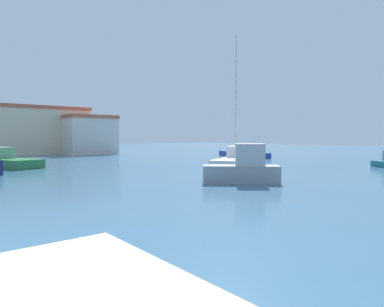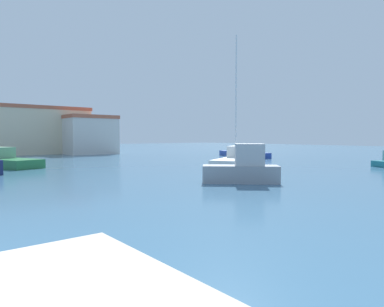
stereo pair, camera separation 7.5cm
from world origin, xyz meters
The scene contains 7 objects.
water centered at (15.00, 20.00, 0.00)m, with size 160.00×160.00×0.00m, color #38607F.
motorboat_grey_center_channel centered at (15.03, 6.86, 0.78)m, with size 3.94×3.82×2.15m.
motorboat_blue_distant_north centered at (32.94, 22.91, 0.44)m, with size 5.30×9.09×1.31m.
motorboat_green_far_right centered at (6.75, 26.50, 0.57)m, with size 4.97×8.52×1.64m.
sailboat_white_far_left centered at (24.74, 16.46, 0.56)m, with size 8.91×6.28×11.87m.
warehouse_block centered at (15.02, 46.08, 3.41)m, with size 14.26×5.51×6.80m.
waterfront_apartments centered at (21.03, 43.49, 2.79)m, with size 6.93×8.83×5.55m.
Camera 1 is at (0.88, -5.80, 2.55)m, focal length 32.13 mm.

